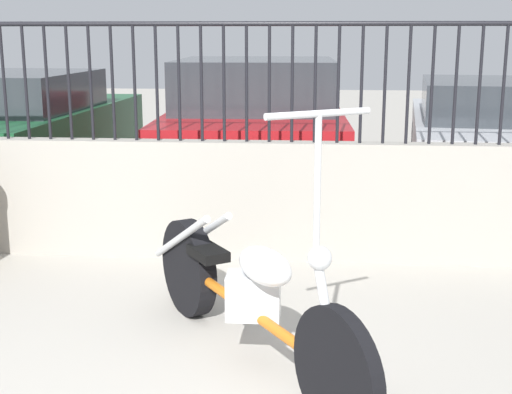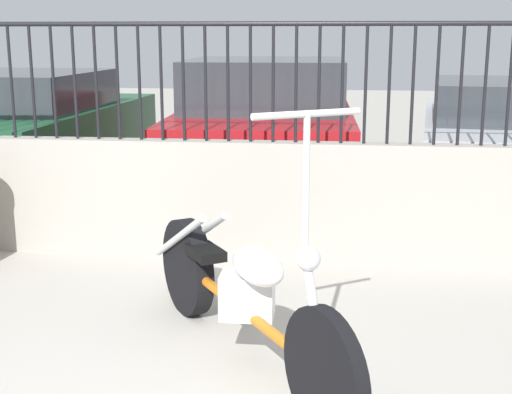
% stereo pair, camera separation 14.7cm
% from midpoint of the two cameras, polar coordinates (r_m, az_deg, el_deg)
% --- Properties ---
extents(low_wall, '(9.14, 0.18, 0.93)m').
position_cam_midpoint_polar(low_wall, '(5.61, -3.24, -0.23)').
color(low_wall, '#9E998E').
rests_on(low_wall, ground_plane).
extents(fence_railing, '(9.14, 0.04, 0.90)m').
position_cam_midpoint_polar(fence_railing, '(5.46, -3.38, 10.51)').
color(fence_railing, black).
rests_on(fence_railing, low_wall).
extents(motorcycle_orange, '(1.36, 1.97, 1.43)m').
position_cam_midpoint_polar(motorcycle_orange, '(3.91, -2.43, -7.42)').
color(motorcycle_orange, black).
rests_on(motorcycle_orange, ground_plane).
extents(car_green, '(1.92, 4.01, 1.33)m').
position_cam_midpoint_polar(car_green, '(8.44, -19.19, 5.05)').
color(car_green, black).
rests_on(car_green, ground_plane).
extents(car_red, '(1.99, 4.07, 1.47)m').
position_cam_midpoint_polar(car_red, '(8.04, -0.45, 5.74)').
color(car_red, black).
rests_on(car_red, ground_plane).
extents(car_silver, '(2.20, 4.20, 1.26)m').
position_cam_midpoint_polar(car_silver, '(8.26, 18.04, 4.72)').
color(car_silver, black).
rests_on(car_silver, ground_plane).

